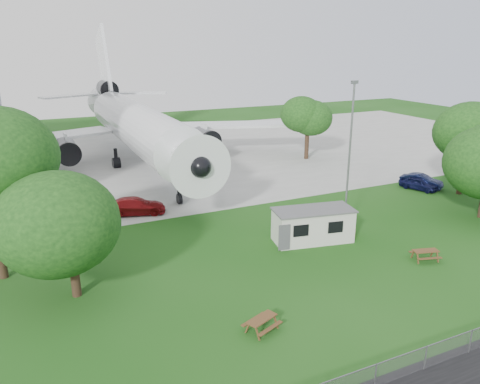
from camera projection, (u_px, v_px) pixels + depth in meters
name	position (u px, v px, depth m)	size (l,w,h in m)	color
ground	(299.00, 285.00, 30.02)	(160.00, 160.00, 0.00)	#2B5D1F
concrete_apron	(148.00, 158.00, 62.79)	(120.00, 46.00, 0.03)	#B7B7B2
airliner	(135.00, 123.00, 58.53)	(46.36, 47.73, 17.69)	white
site_cabin	(313.00, 225.00, 36.31)	(6.95, 3.79, 2.62)	beige
picnic_west	(262.00, 330.00, 25.23)	(1.80, 1.50, 0.76)	brown
picnic_east	(424.00, 260.00, 33.41)	(1.80, 1.50, 0.76)	brown
fence	(408.00, 375.00, 21.82)	(58.00, 0.04, 1.30)	gray
lamp_mast	(349.00, 160.00, 36.85)	(0.16, 0.16, 12.00)	slate
tree_west_small	(68.00, 222.00, 27.27)	(7.43, 7.43, 8.57)	#382619
tree_east_back	(468.00, 132.00, 46.16)	(7.61, 7.61, 10.20)	#382619
tree_far_apron	(308.00, 118.00, 60.93)	(5.54, 5.54, 8.25)	#382619
car_ne_hatch	(419.00, 184.00, 49.21)	(1.56, 3.89, 1.33)	black
car_ne_sedan	(421.00, 181.00, 49.93)	(1.51, 4.34, 1.43)	black
car_apron_van	(135.00, 206.00, 42.14)	(2.16, 5.32, 1.55)	maroon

